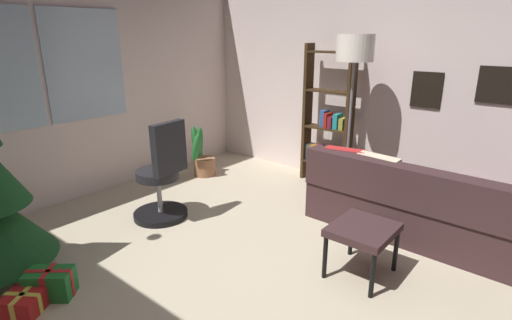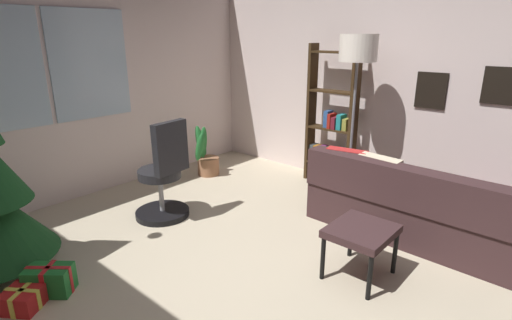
{
  "view_description": "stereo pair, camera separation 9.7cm",
  "coord_description": "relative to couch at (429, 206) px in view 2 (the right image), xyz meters",
  "views": [
    {
      "loc": [
        -2.16,
        -1.55,
        1.85
      ],
      "look_at": [
        0.45,
        0.61,
        0.76
      ],
      "focal_mm": 27.76,
      "sensor_mm": 36.0,
      "label": 1
    },
    {
      "loc": [
        -2.1,
        -1.62,
        1.85
      ],
      "look_at": [
        0.45,
        0.61,
        0.76
      ],
      "focal_mm": 27.76,
      "sensor_mm": 36.0,
      "label": 2
    }
  ],
  "objects": [
    {
      "name": "office_chair",
      "position": [
        -1.47,
        2.17,
        0.14
      ],
      "size": [
        0.56,
        0.56,
        1.04
      ],
      "color": "black",
      "rests_on": "ground_plane"
    },
    {
      "name": "potted_plant",
      "position": [
        -0.31,
        2.85,
        -0.01
      ],
      "size": [
        0.41,
        0.38,
        0.69
      ],
      "color": "#936142",
      "rests_on": "ground_plane"
    },
    {
      "name": "ground_plane",
      "position": [
        -1.62,
        0.58,
        -0.32
      ],
      "size": [
        4.76,
        5.63,
        0.1
      ],
      "primitive_type": "cube",
      "color": "beige"
    },
    {
      "name": "footstool",
      "position": [
        -1.12,
        0.15,
        0.1
      ],
      "size": [
        0.51,
        0.45,
        0.42
      ],
      "color": "#392426",
      "rests_on": "ground_plane"
    },
    {
      "name": "floor_lamp",
      "position": [
        0.24,
        0.98,
        1.33
      ],
      "size": [
        0.4,
        0.4,
        1.85
      ],
      "color": "slate",
      "rests_on": "ground_plane"
    },
    {
      "name": "wall_right_with_frames",
      "position": [
        0.81,
        0.58,
        1.11
      ],
      "size": [
        0.12,
        5.63,
        2.75
      ],
      "color": "silver",
      "rests_on": "ground_plane"
    },
    {
      "name": "couch",
      "position": [
        0.0,
        0.0,
        0.0
      ],
      "size": [
        1.57,
        1.94,
        0.76
      ],
      "color": "#392426",
      "rests_on": "ground_plane"
    },
    {
      "name": "bookshelf",
      "position": [
        0.55,
        1.43,
        0.48
      ],
      "size": [
        0.18,
        0.64,
        1.74
      ],
      "color": "#362513",
      "rests_on": "ground_plane"
    },
    {
      "name": "wall_back_with_windows",
      "position": [
        -1.63,
        3.44,
        1.11
      ],
      "size": [
        4.76,
        0.12,
        2.75
      ],
      "color": "silver",
      "rests_on": "ground_plane"
    },
    {
      "name": "gift_box_red",
      "position": [
        -3.03,
        1.73,
        -0.2
      ],
      "size": [
        0.33,
        0.33,
        0.15
      ],
      "color": "red",
      "rests_on": "ground_plane"
    },
    {
      "name": "gift_box_green",
      "position": [
        -2.82,
        1.78,
        -0.16
      ],
      "size": [
        0.35,
        0.37,
        0.22
      ],
      "color": "#1E722D",
      "rests_on": "ground_plane"
    }
  ]
}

